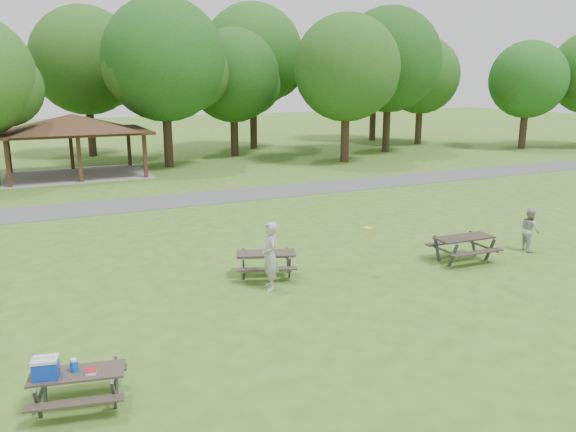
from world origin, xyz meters
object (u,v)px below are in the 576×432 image
(picnic_table_near, at_px, (68,376))
(frisbee_thrower, at_px, (270,256))
(frisbee_catcher, at_px, (530,229))
(picnic_table_middle, at_px, (266,258))

(picnic_table_near, xyz_separation_m, frisbee_thrower, (5.65, 3.93, 0.32))
(frisbee_thrower, bearing_deg, picnic_table_near, -45.59)
(frisbee_catcher, bearing_deg, frisbee_thrower, 105.95)
(picnic_table_near, height_order, frisbee_thrower, frisbee_thrower)
(picnic_table_middle, xyz_separation_m, frisbee_thrower, (-0.30, -1.01, 0.41))
(picnic_table_near, bearing_deg, frisbee_catcher, 12.86)
(picnic_table_near, xyz_separation_m, frisbee_catcher, (15.20, 3.47, 0.10))
(frisbee_catcher, bearing_deg, picnic_table_near, 121.56)
(frisbee_thrower, distance_m, frisbee_catcher, 9.57)
(picnic_table_near, distance_m, picnic_table_middle, 7.74)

